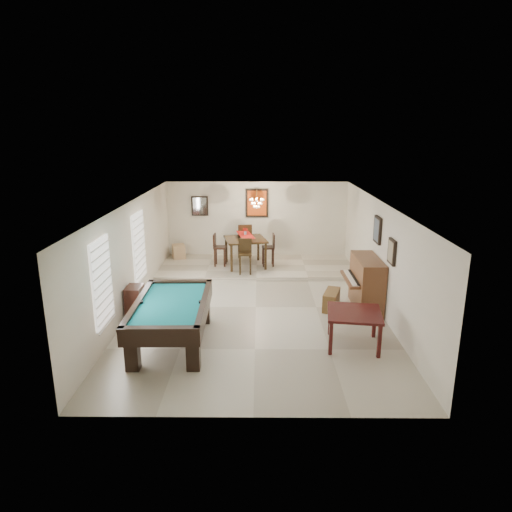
{
  "coord_description": "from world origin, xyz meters",
  "views": [
    {
      "loc": [
        0.09,
        -10.56,
        4.26
      ],
      "look_at": [
        0.0,
        0.6,
        1.15
      ],
      "focal_mm": 32.0,
      "sensor_mm": 36.0,
      "label": 1
    }
  ],
  "objects_px": {
    "dining_chair_north": "(245,242)",
    "corner_bench": "(179,251)",
    "apothecary_chest": "(135,303)",
    "dining_chair_west": "(220,250)",
    "square_table": "(353,329)",
    "dining_chair_south": "(245,257)",
    "flower_vase": "(245,231)",
    "upright_piano": "(360,283)",
    "piano_bench": "(331,300)",
    "dining_table": "(245,250)",
    "dining_chair_east": "(268,250)",
    "pool_table": "(172,323)",
    "chandelier": "(257,200)"
  },
  "relations": [
    {
      "from": "apothecary_chest",
      "to": "dining_chair_west",
      "type": "relative_size",
      "value": 0.79
    },
    {
      "from": "upright_piano",
      "to": "dining_table",
      "type": "bearing_deg",
      "value": 132.37
    },
    {
      "from": "dining_chair_east",
      "to": "dining_table",
      "type": "bearing_deg",
      "value": -91.33
    },
    {
      "from": "flower_vase",
      "to": "dining_chair_south",
      "type": "height_order",
      "value": "flower_vase"
    },
    {
      "from": "chandelier",
      "to": "dining_chair_west",
      "type": "bearing_deg",
      "value": -179.6
    },
    {
      "from": "dining_chair_south",
      "to": "dining_chair_west",
      "type": "relative_size",
      "value": 1.02
    },
    {
      "from": "piano_bench",
      "to": "dining_chair_south",
      "type": "distance_m",
      "value": 3.31
    },
    {
      "from": "square_table",
      "to": "piano_bench",
      "type": "distance_m",
      "value": 2.0
    },
    {
      "from": "chandelier",
      "to": "apothecary_chest",
      "type": "bearing_deg",
      "value": -125.11
    },
    {
      "from": "dining_table",
      "to": "chandelier",
      "type": "bearing_deg",
      "value": 5.78
    },
    {
      "from": "dining_table",
      "to": "dining_chair_south",
      "type": "bearing_deg",
      "value": -88.7
    },
    {
      "from": "dining_chair_east",
      "to": "corner_bench",
      "type": "relative_size",
      "value": 2.08
    },
    {
      "from": "square_table",
      "to": "dining_chair_south",
      "type": "height_order",
      "value": "dining_chair_south"
    },
    {
      "from": "upright_piano",
      "to": "dining_chair_north",
      "type": "distance_m",
      "value": 4.9
    },
    {
      "from": "pool_table",
      "to": "dining_chair_west",
      "type": "height_order",
      "value": "dining_chair_west"
    },
    {
      "from": "apothecary_chest",
      "to": "chandelier",
      "type": "relative_size",
      "value": 1.33
    },
    {
      "from": "apothecary_chest",
      "to": "dining_chair_north",
      "type": "relative_size",
      "value": 0.66
    },
    {
      "from": "corner_bench",
      "to": "apothecary_chest",
      "type": "bearing_deg",
      "value": -92.15
    },
    {
      "from": "dining_chair_south",
      "to": "dining_chair_north",
      "type": "distance_m",
      "value": 1.51
    },
    {
      "from": "apothecary_chest",
      "to": "dining_chair_north",
      "type": "bearing_deg",
      "value": 62.85
    },
    {
      "from": "dining_chair_south",
      "to": "dining_chair_north",
      "type": "xyz_separation_m",
      "value": [
        -0.07,
        1.51,
        0.09
      ]
    },
    {
      "from": "square_table",
      "to": "dining_table",
      "type": "distance_m",
      "value": 5.73
    },
    {
      "from": "dining_chair_north",
      "to": "dining_chair_south",
      "type": "bearing_deg",
      "value": 85.97
    },
    {
      "from": "upright_piano",
      "to": "dining_chair_north",
      "type": "xyz_separation_m",
      "value": [
        -2.95,
        3.91,
        0.08
      ]
    },
    {
      "from": "corner_bench",
      "to": "upright_piano",
      "type": "bearing_deg",
      "value": -38.4
    },
    {
      "from": "dining_chair_north",
      "to": "dining_chair_west",
      "type": "xyz_separation_m",
      "value": [
        -0.74,
        -0.7,
        -0.1
      ]
    },
    {
      "from": "square_table",
      "to": "dining_chair_west",
      "type": "height_order",
      "value": "dining_chair_west"
    },
    {
      "from": "piano_bench",
      "to": "dining_chair_south",
      "type": "relative_size",
      "value": 0.78
    },
    {
      "from": "pool_table",
      "to": "chandelier",
      "type": "relative_size",
      "value": 4.43
    },
    {
      "from": "square_table",
      "to": "flower_vase",
      "type": "height_order",
      "value": "flower_vase"
    },
    {
      "from": "apothecary_chest",
      "to": "dining_chair_south",
      "type": "bearing_deg",
      "value": 52.04
    },
    {
      "from": "corner_bench",
      "to": "chandelier",
      "type": "xyz_separation_m",
      "value": [
        2.6,
        -0.86,
        1.86
      ]
    },
    {
      "from": "apothecary_chest",
      "to": "dining_chair_west",
      "type": "bearing_deg",
      "value": 67.47
    },
    {
      "from": "flower_vase",
      "to": "dining_chair_east",
      "type": "xyz_separation_m",
      "value": [
        0.71,
        0.03,
        -0.6
      ]
    },
    {
      "from": "upright_piano",
      "to": "piano_bench",
      "type": "height_order",
      "value": "upright_piano"
    },
    {
      "from": "corner_bench",
      "to": "flower_vase",
      "type": "bearing_deg",
      "value": -21.81
    },
    {
      "from": "dining_table",
      "to": "chandelier",
      "type": "relative_size",
      "value": 2.01
    },
    {
      "from": "upright_piano",
      "to": "dining_chair_east",
      "type": "xyz_separation_m",
      "value": [
        -2.2,
        3.21,
        -0.01
      ]
    },
    {
      "from": "dining_chair_south",
      "to": "chandelier",
      "type": "distance_m",
      "value": 1.8
    },
    {
      "from": "dining_chair_north",
      "to": "chandelier",
      "type": "distance_m",
      "value": 1.68
    },
    {
      "from": "dining_table",
      "to": "dining_chair_north",
      "type": "relative_size",
      "value": 1.0
    },
    {
      "from": "chandelier",
      "to": "piano_bench",
      "type": "bearing_deg",
      "value": -60.42
    },
    {
      "from": "dining_chair_north",
      "to": "corner_bench",
      "type": "height_order",
      "value": "dining_chair_north"
    },
    {
      "from": "dining_chair_north",
      "to": "corner_bench",
      "type": "bearing_deg",
      "value": -11.15
    },
    {
      "from": "piano_bench",
      "to": "dining_chair_east",
      "type": "relative_size",
      "value": 0.79
    },
    {
      "from": "dining_chair_east",
      "to": "square_table",
      "type": "bearing_deg",
      "value": 13.84
    },
    {
      "from": "pool_table",
      "to": "chandelier",
      "type": "xyz_separation_m",
      "value": [
        1.69,
        5.2,
        1.76
      ]
    },
    {
      "from": "flower_vase",
      "to": "dining_table",
      "type": "bearing_deg",
      "value": 0.0
    },
    {
      "from": "square_table",
      "to": "dining_chair_east",
      "type": "distance_m",
      "value": 5.51
    },
    {
      "from": "dining_chair_south",
      "to": "upright_piano",
      "type": "bearing_deg",
      "value": -41.19
    }
  ]
}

